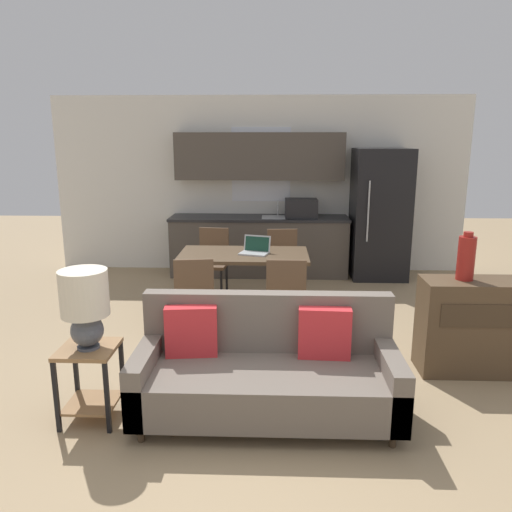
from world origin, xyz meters
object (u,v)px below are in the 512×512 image
object	(u,v)px
dining_chair_far_left	(212,259)
laptop	(255,249)
dining_chair_far_right	(283,260)
credenza	(477,326)
refrigerator	(380,214)
side_table	(90,372)
dining_table	(244,259)
couch	(266,371)
vase	(466,258)
table_lamp	(85,303)
dining_chair_near_left	(195,294)
dining_chair_near_right	(286,295)

from	to	relation	value
dining_chair_far_left	laptop	distance (m)	1.05
dining_chair_far_right	dining_chair_far_left	world-z (taller)	same
credenza	laptop	xyz separation A→B (m)	(-2.04, 1.39, 0.38)
refrigerator	side_table	xyz separation A→B (m)	(-2.93, -4.08, -0.58)
dining_table	couch	size ratio (longest dim) A/B	0.77
vase	dining_chair_far_left	world-z (taller)	vase
table_lamp	dining_table	bearing A→B (deg)	66.62
dining_chair_near_left	dining_chair_near_right	size ratio (longest dim) A/B	1.00
refrigerator	dining_chair_far_right	size ratio (longest dim) A/B	2.15
side_table	dining_chair_far_left	bearing A→B (deg)	80.14
dining_table	dining_chair_near_left	size ratio (longest dim) A/B	1.67
dining_table	dining_chair_far_left	xyz separation A→B (m)	(-0.47, 0.80, -0.20)
dining_chair_near_right	couch	bearing A→B (deg)	83.35
dining_chair_far_right	laptop	size ratio (longest dim) A/B	2.36
refrigerator	dining_chair_near_left	distance (m)	3.51
vase	credenza	bearing A→B (deg)	-8.90
credenza	dining_chair_far_right	size ratio (longest dim) A/B	1.13
couch	dining_chair_far_left	world-z (taller)	same
refrigerator	laptop	distance (m)	2.53
side_table	dining_chair_far_left	distance (m)	3.15
dining_table	credenza	size ratio (longest dim) A/B	1.48
vase	dining_chair_far_right	world-z (taller)	vase
refrigerator	dining_table	size ratio (longest dim) A/B	1.29
table_lamp	dining_chair_near_right	world-z (taller)	table_lamp
refrigerator	laptop	world-z (taller)	refrigerator
table_lamp	vase	bearing A→B (deg)	17.36
side_table	dining_chair_near_left	distance (m)	1.65
vase	couch	bearing A→B (deg)	-155.19
dining_table	couch	world-z (taller)	couch
table_lamp	vase	size ratio (longest dim) A/B	1.38
couch	dining_chair_near_right	xyz separation A→B (m)	(0.18, 1.43, 0.15)
dining_chair_near_left	laptop	world-z (taller)	laptop
side_table	dining_chair_near_right	distance (m)	2.16
credenza	dining_table	bearing A→B (deg)	147.53
dining_table	credenza	distance (m)	2.59
table_lamp	dining_chair_far_left	world-z (taller)	table_lamp
dining_chair_near_right	vase	bearing A→B (deg)	158.21
credenza	dining_chair_far_left	distance (m)	3.43
credenza	dining_chair_far_right	world-z (taller)	dining_chair_far_right
credenza	vase	distance (m)	0.64
dining_chair_far_right	dining_chair_near_right	distance (m)	1.47
laptop	couch	bearing A→B (deg)	-69.35
credenza	dining_chair_near_right	world-z (taller)	dining_chair_near_right
dining_table	side_table	size ratio (longest dim) A/B	2.59
couch	laptop	size ratio (longest dim) A/B	5.14
couch	dining_table	bearing A→B (deg)	97.96
vase	laptop	size ratio (longest dim) A/B	1.12
side_table	dining_chair_far_right	size ratio (longest dim) A/B	0.65
couch	dining_chair_near_left	world-z (taller)	same
table_lamp	credenza	size ratio (longest dim) A/B	0.58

